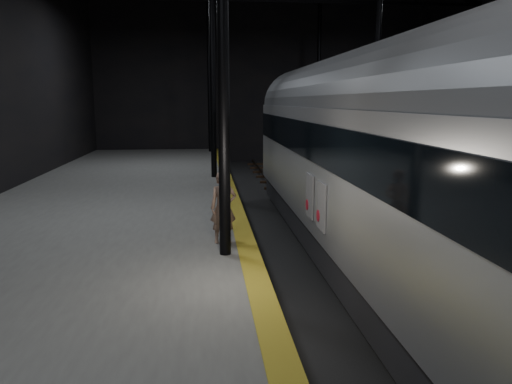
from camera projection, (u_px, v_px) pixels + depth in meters
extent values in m
plane|color=black|center=(339.00, 243.00, 15.97)|extent=(44.00, 44.00, 0.00)
cube|color=#50504E|center=(98.00, 234.00, 15.12)|extent=(9.00, 43.80, 1.00)
cube|color=brown|center=(238.00, 215.00, 15.46)|extent=(0.50, 43.80, 0.01)
cube|color=#3F3328|center=(317.00, 238.00, 15.87)|extent=(0.08, 43.00, 0.14)
cube|color=#3F3328|center=(361.00, 237.00, 16.01)|extent=(0.08, 43.00, 0.14)
cube|color=black|center=(339.00, 241.00, 15.96)|extent=(2.40, 42.00, 0.12)
cylinder|color=black|center=(223.00, 28.00, 10.59)|extent=(0.26, 0.26, 10.00)
cylinder|color=black|center=(213.00, 66.00, 22.34)|extent=(0.26, 0.26, 10.00)
cylinder|color=black|center=(377.00, 68.00, 23.11)|extent=(0.26, 0.26, 10.00)
cylinder|color=black|center=(209.00, 78.00, 34.08)|extent=(0.26, 0.26, 10.00)
cylinder|color=black|center=(318.00, 79.00, 34.85)|extent=(0.26, 0.26, 10.00)
cube|color=black|center=(278.00, 1.00, 27.88)|extent=(23.60, 0.15, 0.18)
cube|color=#A8AAB1|center=(373.00, 172.00, 12.60)|extent=(3.09, 21.28, 3.19)
cube|color=black|center=(370.00, 248.00, 12.96)|extent=(2.82, 20.85, 0.90)
cube|color=black|center=(374.00, 142.00, 12.47)|extent=(3.15, 20.96, 0.96)
cylinder|color=slate|center=(376.00, 108.00, 12.32)|extent=(3.02, 21.06, 3.02)
cube|color=black|center=(310.00, 205.00, 20.32)|extent=(1.91, 2.34, 0.37)
cube|color=silver|center=(321.00, 206.00, 11.51)|extent=(0.04, 0.80, 1.12)
cube|color=silver|center=(310.00, 196.00, 12.76)|extent=(0.04, 0.80, 1.12)
cylinder|color=red|center=(318.00, 216.00, 11.75)|extent=(0.03, 0.28, 0.28)
cylinder|color=red|center=(307.00, 205.00, 13.00)|extent=(0.03, 0.28, 0.28)
imported|color=#8D6A56|center=(223.00, 207.00, 12.28)|extent=(0.66, 0.45, 1.77)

